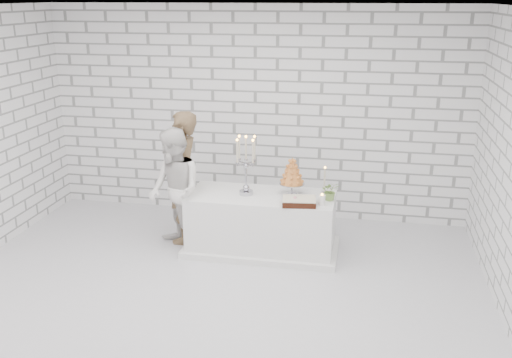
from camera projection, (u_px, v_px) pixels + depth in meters
name	position (u px, v px, depth m)	size (l,w,h in m)	color
ground	(211.00, 293.00, 6.22)	(6.00, 5.00, 0.01)	silver
ceiling	(203.00, 7.00, 5.30)	(6.00, 5.00, 0.01)	white
wall_back	(255.00, 113.00, 8.09)	(6.00, 0.01, 3.00)	white
wall_front	(95.00, 275.00, 3.43)	(6.00, 0.01, 3.00)	white
cake_table	(262.00, 223.00, 7.16)	(1.80, 0.80, 0.75)	white
groom	(183.00, 178.00, 7.33)	(0.63, 0.41, 1.73)	brown
bride	(175.00, 191.00, 7.07)	(0.76, 0.60, 1.57)	silver
candelabra	(246.00, 165.00, 6.94)	(0.30, 0.30, 0.75)	#A2A2AC
croquembouche	(292.00, 176.00, 6.97)	(0.31, 0.31, 0.48)	#A8581E
chocolate_cake	(299.00, 201.00, 6.70)	(0.39, 0.28, 0.08)	black
pillar_candle	(322.00, 200.00, 6.69)	(0.08, 0.08, 0.12)	white
extra_taper	(324.00, 181.00, 7.07)	(0.06, 0.06, 0.32)	beige
flowers	(330.00, 191.00, 6.83)	(0.21, 0.18, 0.23)	#506E30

